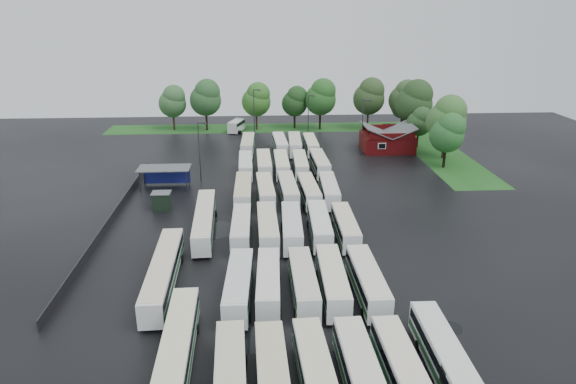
{
  "coord_description": "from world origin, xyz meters",
  "views": [
    {
      "loc": [
        -2.07,
        -57.33,
        27.6
      ],
      "look_at": [
        2.0,
        12.0,
        2.5
      ],
      "focal_mm": 32.0,
      "sensor_mm": 36.0,
      "label": 1
    }
  ],
  "objects": [
    {
      "name": "artic_bus_west_b",
      "position": [
        -9.29,
        4.22,
        1.69
      ],
      "size": [
        3.04,
        16.53,
        3.05
      ],
      "rotation": [
        0.0,
        0.0,
        0.04
      ],
      "color": "white",
      "rests_on": "ground"
    },
    {
      "name": "wash_shed",
      "position": [
        -17.2,
        22.02,
        2.99
      ],
      "size": [
        8.2,
        4.2,
        3.58
      ],
      "color": "#2D2D30",
      "rests_on": "ground"
    },
    {
      "name": "west_fence",
      "position": [
        -22.2,
        8.0,
        0.6
      ],
      "size": [
        0.1,
        50.0,
        1.2
      ],
      "primitive_type": "cube",
      "color": "#2D2D30",
      "rests_on": "ground"
    },
    {
      "name": "tree_east_2",
      "position": [
        31.11,
        44.83,
        5.5
      ],
      "size": [
        5.16,
        5.16,
        8.55
      ],
      "color": "black",
      "rests_on": "ground"
    },
    {
      "name": "bus_r2c3",
      "position": [
        5.35,
        1.53,
        1.73
      ],
      "size": [
        2.7,
        11.33,
        3.14
      ],
      "rotation": [
        0.0,
        0.0,
        -0.03
      ],
      "color": "white",
      "rests_on": "ground"
    },
    {
      "name": "brick_building",
      "position": [
        24.0,
        42.77,
        1.87
      ],
      "size": [
        10.07,
        8.6,
        5.39
      ],
      "color": "maroon",
      "rests_on": "ground"
    },
    {
      "name": "bus_r1c3",
      "position": [
        5.04,
        -12.33,
        1.74
      ],
      "size": [
        2.65,
        11.43,
        3.17
      ],
      "rotation": [
        0.0,
        0.0,
        -0.02
      ],
      "color": "white",
      "rests_on": "ground"
    },
    {
      "name": "lamp_post_ne",
      "position": [
        18.2,
        39.54,
        6.36
      ],
      "size": [
        1.69,
        0.33,
        10.96
      ],
      "color": "#2D2D30",
      "rests_on": "ground"
    },
    {
      "name": "tree_north_3",
      "position": [
        6.85,
        64.24,
        6.55
      ],
      "size": [
        6.15,
        6.15,
        10.19
      ],
      "color": "black",
      "rests_on": "ground"
    },
    {
      "name": "bus_r4c4",
      "position": [
        8.55,
        28.52,
        1.7
      ],
      "size": [
        2.63,
        11.19,
        3.1
      ],
      "rotation": [
        0.0,
        0.0,
        0.02
      ],
      "color": "white",
      "rests_on": "ground"
    },
    {
      "name": "tree_north_1",
      "position": [
        -14.11,
        63.31,
        7.78
      ],
      "size": [
        7.3,
        7.3,
        12.1
      ],
      "color": "black",
      "rests_on": "ground"
    },
    {
      "name": "lamp_post_nw",
      "position": [
        -11.71,
        24.85,
        5.86
      ],
      "size": [
        1.55,
        0.3,
        10.1
      ],
      "color": "#2D2D30",
      "rests_on": "ground"
    },
    {
      "name": "puddle_0",
      "position": [
        -2.98,
        -19.29,
        0.0
      ],
      "size": [
        3.9,
        3.9,
        0.01
      ],
      "primitive_type": "cylinder",
      "color": "black",
      "rests_on": "ground"
    },
    {
      "name": "tree_east_3",
      "position": [
        31.63,
        51.06,
        8.55
      ],
      "size": [
        8.02,
        8.02,
        13.28
      ],
      "color": "black",
      "rests_on": "ground"
    },
    {
      "name": "puddle_4",
      "position": [
        15.01,
        -18.46,
        0.0
      ],
      "size": [
        2.29,
        2.29,
        0.01
      ],
      "primitive_type": "cylinder",
      "color": "black",
      "rests_on": "ground"
    },
    {
      "name": "tree_east_1",
      "position": [
        33.61,
        36.43,
        7.93
      ],
      "size": [
        7.44,
        7.44,
        12.32
      ],
      "color": "black",
      "rests_on": "ground"
    },
    {
      "name": "bus_r3c1",
      "position": [
        -1.21,
        14.91,
        1.67
      ],
      "size": [
        2.81,
        10.99,
        3.03
      ],
      "rotation": [
        0.0,
        0.0,
        0.05
      ],
      "color": "white",
      "rests_on": "ground"
    },
    {
      "name": "bus_r4c3",
      "position": [
        5.11,
        28.31,
        1.66
      ],
      "size": [
        2.52,
        10.88,
        3.02
      ],
      "rotation": [
        0.0,
        0.0,
        -0.02
      ],
      "color": "white",
      "rests_on": "ground"
    },
    {
      "name": "bus_r0c2",
      "position": [
        1.86,
        -25.9,
        1.68
      ],
      "size": [
        2.85,
        11.05,
        3.05
      ],
      "rotation": [
        0.0,
        0.0,
        0.05
      ],
      "color": "white",
      "rests_on": "ground"
    },
    {
      "name": "bus_r2c1",
      "position": [
        -1.18,
        1.23,
        1.74
      ],
      "size": [
        2.64,
        11.41,
        3.16
      ],
      "rotation": [
        0.0,
        0.0,
        0.02
      ],
      "color": "white",
      "rests_on": "ground"
    },
    {
      "name": "artic_bus_east",
      "position": [
        12.18,
        -26.55,
        1.67
      ],
      "size": [
        2.46,
        16.21,
        3.0
      ],
      "rotation": [
        0.0,
        0.0,
        -0.01
      ],
      "color": "white",
      "rests_on": "ground"
    },
    {
      "name": "bus_r5c2",
      "position": [
        2.18,
        42.34,
        1.7
      ],
      "size": [
        2.85,
        11.17,
        3.08
      ],
      "rotation": [
        0.0,
        0.0,
        0.05
      ],
      "color": "white",
      "rests_on": "ground"
    },
    {
      "name": "tree_north_5",
      "position": [
        24.21,
        62.31,
        7.9
      ],
      "size": [
        7.42,
        7.42,
        12.28
      ],
      "color": "black",
      "rests_on": "ground"
    },
    {
      "name": "bus_r2c0",
      "position": [
        -4.47,
        1.45,
        1.64
      ],
      "size": [
        2.37,
        10.76,
        2.99
      ],
      "rotation": [
        0.0,
        0.0,
        -0.01
      ],
      "color": "white",
      "rests_on": "ground"
    },
    {
      "name": "puddle_2",
      "position": [
        -8.26,
        4.87,
        0.0
      ],
      "size": [
        6.13,
        6.13,
        0.01
      ],
      "primitive_type": "cylinder",
      "color": "black",
      "rests_on": "ground"
    },
    {
      "name": "tree_east_4",
      "position": [
        32.34,
        61.9,
        5.83
      ],
      "size": [
        5.48,
        5.48,
        9.07
      ],
      "color": "black",
      "rests_on": "ground"
    },
    {
      "name": "artic_bus_west_a",
      "position": [
        -8.93,
        -23.2,
        1.7
      ],
      "size": [
        2.72,
        16.56,
        3.06
      ],
      "rotation": [
        0.0,
        0.0,
        0.02
      ],
      "color": "white",
      "rests_on": "ground"
    },
    {
      "name": "artic_bus_west_c",
      "position": [
        -12.22,
        -9.53,
        1.72
      ],
      "size": [
        2.77,
        16.77,
        3.1
      ],
      "rotation": [
        0.0,
        0.0,
        0.02
      ],
      "color": "white",
      "rests_on": "ground"
    },
    {
      "name": "bus_r1c4",
      "position": [
        8.53,
        -12.6,
        1.74
      ],
      "size": [
        2.55,
        11.38,
        3.16
      ],
      "rotation": [
        0.0,
        0.0,
        0.01
      ],
      "color": "white",
      "rests_on": "ground"
    },
    {
      "name": "bus_r2c2",
      "position": [
        1.83,
        1.15,
        1.73
      ],
      "size": [
        2.73,
        11.35,
        3.14
      ],
      "rotation": [
        0.0,
        0.0,
        -0.03
      ],
      "color": "white",
      "rests_on": "ground"
    },
    {
      "name": "tree_east_0",
      "position": [
        31.76,
        30.4,
        6.51
      ],
      "size": [
        6.11,
        6.11,
        10.12
      ],
      "color": "black",
      "rests_on": "ground"
    },
    {
      "name": "bus_r3c3",
      "position": [
        5.27,
        14.55,
        1.67
      ],
      "size": [
        2.81,
        11.01,
        3.04
      ],
      "rotation": [
        0.0,
        0.0,
        0.05
      ],
      "color": "white",
      "rests_on": "ground"
    },
    {
      "name": "utility_hut",
      "position": [
        -16.2,
        12.6,
        1.32
      ],
      "size": [
        2.7,
        2.2,
        2.62
      ],
      "color": "black",
      "rests_on": "ground"
    },
    {
      "name": "bus_r4c2",
      "position": [
        1.82,
        28.2,
        1.7
      ],
      "size": [
        2.43,
        11.1,
        3.08
      ],
      "rotation": [
        0.0,
        0.0,
        0.01
      ],
      "color": "white",
      "rests_on": "ground"
    },
    {
      "name": "grass_strip_north",
      "position": [
        2.0,
        64.8,
        0.01
      ],
      "size": [
        80.0,
        10.0,
        0.01
      ],
      "primitive_type": "cube",
      "color": "#1B5218",
      "rests_on": "ground"
    },
    {
      "name": "tree_north_2",
      "position": [
        -2.3,
        63.23,
        7.25
      ],
      "size": [
        6.8,
        6.8,
        11.27
      ],
      "color": "#3C2716",
      "rests_on": "ground"
    },
    {
      "name": "ground",
      "position": [
        0.0,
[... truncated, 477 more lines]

